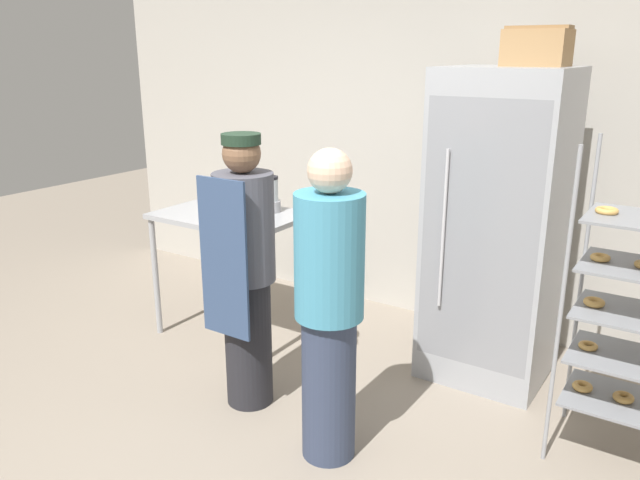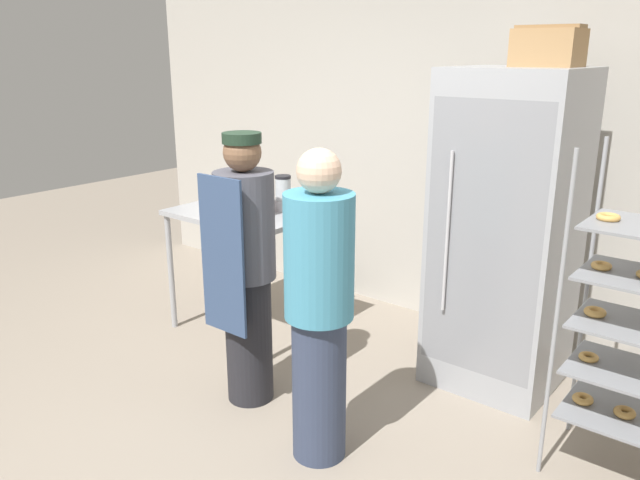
{
  "view_description": "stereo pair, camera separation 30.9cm",
  "coord_description": "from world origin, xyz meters",
  "px_view_note": "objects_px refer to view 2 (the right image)",
  "views": [
    {
      "loc": [
        1.86,
        -2.09,
        2.07
      ],
      "look_at": [
        -0.02,
        0.78,
        1.02
      ],
      "focal_mm": 35.0,
      "sensor_mm": 36.0,
      "label": 1
    },
    {
      "loc": [
        2.11,
        -1.91,
        2.07
      ],
      "look_at": [
        -0.02,
        0.78,
        1.02
      ],
      "focal_mm": 35.0,
      "sensor_mm": 36.0,
      "label": 2
    }
  ],
  "objects_px": {
    "baking_rack": "(639,327)",
    "donut_box": "(246,210)",
    "person_baker": "(246,268)",
    "person_customer": "(319,309)",
    "refrigerator": "(506,233)",
    "cardboard_storage_box": "(548,47)",
    "blender_pitcher": "(283,195)"
  },
  "relations": [
    {
      "from": "refrigerator",
      "to": "blender_pitcher",
      "type": "bearing_deg",
      "value": -170.21
    },
    {
      "from": "donut_box",
      "to": "person_baker",
      "type": "xyz_separation_m",
      "value": [
        0.6,
        -0.61,
        -0.13
      ]
    },
    {
      "from": "cardboard_storage_box",
      "to": "refrigerator",
      "type": "bearing_deg",
      "value": -156.47
    },
    {
      "from": "person_baker",
      "to": "blender_pitcher",
      "type": "bearing_deg",
      "value": 119.18
    },
    {
      "from": "donut_box",
      "to": "person_baker",
      "type": "distance_m",
      "value": 0.87
    },
    {
      "from": "blender_pitcher",
      "to": "person_baker",
      "type": "bearing_deg",
      "value": -60.82
    },
    {
      "from": "blender_pitcher",
      "to": "cardboard_storage_box",
      "type": "distance_m",
      "value": 2.02
    },
    {
      "from": "baking_rack",
      "to": "donut_box",
      "type": "relative_size",
      "value": 5.57
    },
    {
      "from": "refrigerator",
      "to": "person_baker",
      "type": "relative_size",
      "value": 1.21
    },
    {
      "from": "donut_box",
      "to": "cardboard_storage_box",
      "type": "relative_size",
      "value": 0.83
    },
    {
      "from": "blender_pitcher",
      "to": "cardboard_storage_box",
      "type": "bearing_deg",
      "value": 10.86
    },
    {
      "from": "baking_rack",
      "to": "person_customer",
      "type": "xyz_separation_m",
      "value": [
        -1.29,
        -0.82,
        0.03
      ]
    },
    {
      "from": "blender_pitcher",
      "to": "person_customer",
      "type": "xyz_separation_m",
      "value": [
        1.19,
        -1.07,
        -0.22
      ]
    },
    {
      "from": "baking_rack",
      "to": "blender_pitcher",
      "type": "relative_size",
      "value": 6.34
    },
    {
      "from": "donut_box",
      "to": "person_customer",
      "type": "xyz_separation_m",
      "value": [
        1.29,
        -0.79,
        -0.15
      ]
    },
    {
      "from": "cardboard_storage_box",
      "to": "person_customer",
      "type": "relative_size",
      "value": 0.22
    },
    {
      "from": "baking_rack",
      "to": "blender_pitcher",
      "type": "xyz_separation_m",
      "value": [
        -2.48,
        0.26,
        0.25
      ]
    },
    {
      "from": "baking_rack",
      "to": "blender_pitcher",
      "type": "height_order",
      "value": "baking_rack"
    },
    {
      "from": "refrigerator",
      "to": "baking_rack",
      "type": "relative_size",
      "value": 1.19
    },
    {
      "from": "person_baker",
      "to": "person_customer",
      "type": "relative_size",
      "value": 1.0
    },
    {
      "from": "refrigerator",
      "to": "donut_box",
      "type": "relative_size",
      "value": 6.64
    },
    {
      "from": "refrigerator",
      "to": "donut_box",
      "type": "xyz_separation_m",
      "value": [
        -1.69,
        -0.56,
        -0.0
      ]
    },
    {
      "from": "donut_box",
      "to": "cardboard_storage_box",
      "type": "bearing_deg",
      "value": 18.63
    },
    {
      "from": "person_baker",
      "to": "person_customer",
      "type": "height_order",
      "value": "person_customer"
    },
    {
      "from": "blender_pitcher",
      "to": "person_customer",
      "type": "height_order",
      "value": "person_customer"
    },
    {
      "from": "baking_rack",
      "to": "donut_box",
      "type": "distance_m",
      "value": 2.59
    },
    {
      "from": "baking_rack",
      "to": "person_baker",
      "type": "bearing_deg",
      "value": -162.02
    },
    {
      "from": "person_baker",
      "to": "donut_box",
      "type": "bearing_deg",
      "value": 134.51
    },
    {
      "from": "refrigerator",
      "to": "cardboard_storage_box",
      "type": "relative_size",
      "value": 5.52
    },
    {
      "from": "baking_rack",
      "to": "cardboard_storage_box",
      "type": "relative_size",
      "value": 4.64
    },
    {
      "from": "person_baker",
      "to": "person_customer",
      "type": "bearing_deg",
      "value": -14.25
    },
    {
      "from": "refrigerator",
      "to": "cardboard_storage_box",
      "type": "xyz_separation_m",
      "value": [
        0.13,
        0.05,
        1.1
      ]
    }
  ]
}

